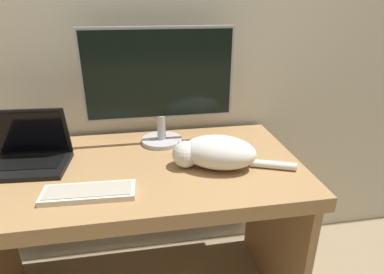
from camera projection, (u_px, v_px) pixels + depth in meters
name	position (u px, v px, depth m)	size (l,w,h in m)	color
wall_back	(121.00, 27.00, 1.51)	(6.40, 0.06, 2.60)	beige
desk	(132.00, 200.00, 1.40)	(1.44, 0.73, 0.78)	#A37A4C
monitor	(159.00, 82.00, 1.44)	(0.68, 0.19, 0.53)	#B2B2B7
laptop	(29.00, 155.00, 1.32)	(0.32, 0.24, 0.24)	black
external_keyboard	(89.00, 192.00, 1.13)	(0.33, 0.13, 0.02)	beige
cat	(216.00, 152.00, 1.30)	(0.50, 0.28, 0.13)	silver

